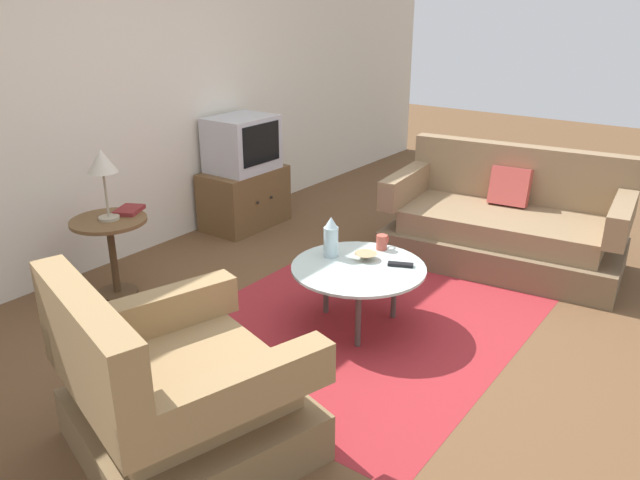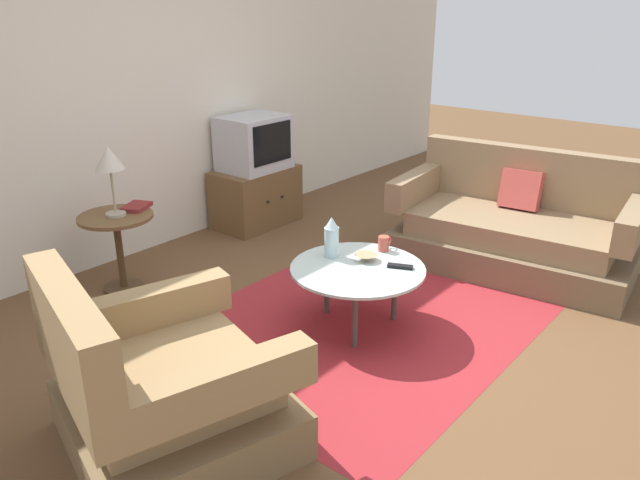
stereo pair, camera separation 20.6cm
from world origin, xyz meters
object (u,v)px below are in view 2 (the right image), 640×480
(vase, at_px, (332,238))
(bowl, at_px, (366,257))
(tv_remote_dark, at_px, (400,266))
(coffee_table, at_px, (358,272))
(tv_stand, at_px, (256,197))
(television, at_px, (254,143))
(couch, at_px, (515,230))
(book, at_px, (136,207))
(side_table, at_px, (118,236))
(table_lamp, at_px, (109,162))
(mug, at_px, (384,243))
(armchair, at_px, (162,392))

(vase, bearing_deg, bowl, -67.05)
(bowl, xyz_separation_m, tv_remote_dark, (0.04, -0.23, -0.01))
(coffee_table, bearing_deg, tv_stand, 62.61)
(tv_stand, relative_size, television, 1.34)
(couch, distance_m, book, 2.85)
(vase, bearing_deg, coffee_table, -97.31)
(side_table, height_order, vase, vase)
(table_lamp, xyz_separation_m, mug, (0.97, -1.58, -0.49))
(vase, bearing_deg, couch, -21.38)
(mug, bearing_deg, table_lamp, 121.47)
(television, bearing_deg, side_table, -171.38)
(side_table, relative_size, book, 2.20)
(coffee_table, xyz_separation_m, vase, (0.03, 0.23, 0.16))
(television, bearing_deg, book, -170.65)
(coffee_table, height_order, book, book)
(tv_stand, xyz_separation_m, table_lamp, (-1.60, -0.25, 0.69))
(television, bearing_deg, mug, -109.08)
(television, distance_m, mug, 1.96)
(television, xyz_separation_m, tv_remote_dark, (-0.81, -2.07, -0.34))
(armchair, distance_m, television, 3.12)
(coffee_table, height_order, tv_remote_dark, tv_remote_dark)
(television, height_order, bowl, television)
(bowl, distance_m, tv_remote_dark, 0.24)
(book, bearing_deg, couch, -71.03)
(bowl, bearing_deg, book, 109.76)
(coffee_table, relative_size, book, 3.29)
(couch, bearing_deg, side_table, 41.66)
(tv_remote_dark, xyz_separation_m, book, (-0.62, 1.84, 0.16))
(couch, distance_m, tv_stand, 2.31)
(table_lamp, bearing_deg, mug, -58.53)
(tv_remote_dark, bearing_deg, coffee_table, -166.67)
(armchair, distance_m, table_lamp, 1.93)
(mug, distance_m, tv_remote_dark, 0.30)
(couch, bearing_deg, bowl, 68.59)
(book, bearing_deg, coffee_table, -100.67)
(coffee_table, bearing_deg, couch, -13.17)
(bowl, bearing_deg, tv_remote_dark, -80.39)
(mug, xyz_separation_m, book, (-0.79, 1.60, 0.12))
(coffee_table, bearing_deg, tv_remote_dark, -52.80)
(armchair, xyz_separation_m, couch, (3.05, -0.37, -0.00))
(armchair, distance_m, bowl, 1.62)
(couch, relative_size, coffee_table, 2.19)
(armchair, height_order, couch, armchair)
(couch, relative_size, bowl, 12.69)
(side_table, distance_m, television, 1.66)
(vase, bearing_deg, tv_remote_dark, -73.85)
(television, height_order, table_lamp, table_lamp)
(vase, height_order, mug, vase)
(couch, relative_size, table_lamp, 3.80)
(mug, bearing_deg, tv_stand, 70.91)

